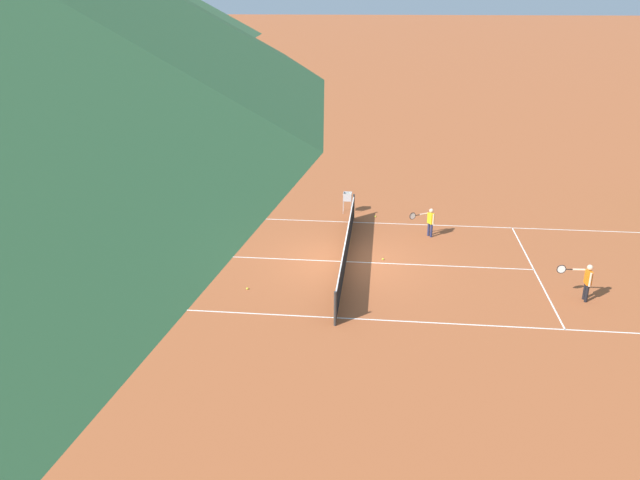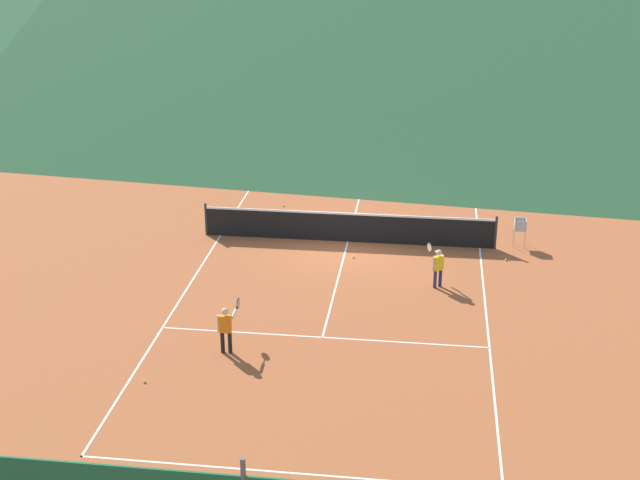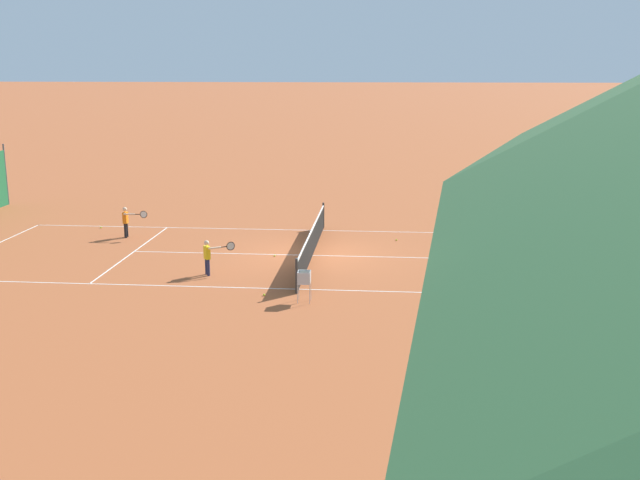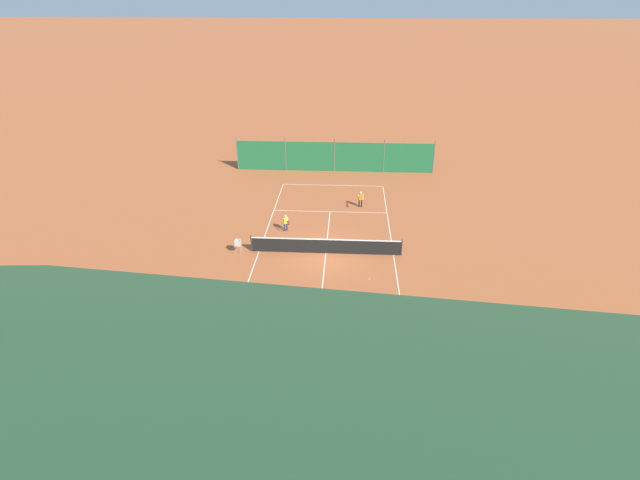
{
  "view_description": "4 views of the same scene",
  "coord_description": "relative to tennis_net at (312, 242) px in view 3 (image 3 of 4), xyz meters",
  "views": [
    {
      "loc": [
        -19.98,
        -1.22,
        8.68
      ],
      "look_at": [
        -1.61,
        0.74,
        1.41
      ],
      "focal_mm": 35.0,
      "sensor_mm": 36.0,
      "label": 1
    },
    {
      "loc": [
        2.45,
        -25.86,
        10.53
      ],
      "look_at": [
        -0.64,
        -1.9,
        0.78
      ],
      "focal_mm": 50.0,
      "sensor_mm": 36.0,
      "label": 2
    },
    {
      "loc": [
        25.23,
        2.54,
        6.44
      ],
      "look_at": [
        1.86,
        0.44,
        0.99
      ],
      "focal_mm": 42.0,
      "sensor_mm": 36.0,
      "label": 3
    },
    {
      "loc": [
        -1.23,
        26.76,
        14.28
      ],
      "look_at": [
        0.31,
        0.68,
        1.23
      ],
      "focal_mm": 28.0,
      "sensor_mm": 36.0,
      "label": 4
    }
  ],
  "objects": [
    {
      "name": "ground_plane",
      "position": [
        0.0,
        0.0,
        -0.5
      ],
      "size": [
        600.0,
        600.0,
        0.0
      ],
      "primitive_type": "plane",
      "color": "#A8542D"
    },
    {
      "name": "court_line_markings",
      "position": [
        0.0,
        0.0,
        -0.5
      ],
      "size": [
        8.25,
        23.85,
        0.01
      ],
      "color": "white",
      "rests_on": "ground"
    },
    {
      "name": "tennis_net",
      "position": [
        0.0,
        0.0,
        0.0
      ],
      "size": [
        9.18,
        0.08,
        1.06
      ],
      "color": "#2D2D2D",
      "rests_on": "ground"
    },
    {
      "name": "player_far_service",
      "position": [
        -2.18,
        -7.4,
        0.2
      ],
      "size": [
        0.4,
        1.0,
        1.19
      ],
      "color": "black",
      "rests_on": "ground"
    },
    {
      "name": "player_near_service",
      "position": [
        2.79,
        -3.0,
        0.16
      ],
      "size": [
        0.51,
        0.96,
        1.13
      ],
      "color": "#23284C",
      "rests_on": "ground"
    },
    {
      "name": "tennis_ball_alley_left",
      "position": [
        -3.72,
        -9.05,
        -0.47
      ],
      "size": [
        0.07,
        0.07,
        0.07
      ],
      "primitive_type": "sphere",
      "color": "#CCE033",
      "rests_on": "ground"
    },
    {
      "name": "tennis_ball_alley_right",
      "position": [
        3.98,
        8.74,
        -0.47
      ],
      "size": [
        0.07,
        0.07,
        0.07
      ],
      "primitive_type": "sphere",
      "color": "#CCE033",
      "rests_on": "ground"
    },
    {
      "name": "tennis_ball_by_net_left",
      "position": [
        4.84,
        -0.91,
        -0.47
      ],
      "size": [
        0.07,
        0.07,
        0.07
      ],
      "primitive_type": "sphere",
      "color": "#CCE033",
      "rests_on": "ground"
    },
    {
      "name": "tennis_ball_mid_court",
      "position": [
        -2.54,
        2.96,
        -0.47
      ],
      "size": [
        0.07,
        0.07,
        0.07
      ],
      "primitive_type": "sphere",
      "color": "#CCE033",
      "rests_on": "ground"
    },
    {
      "name": "tennis_ball_service_box",
      "position": [
        -3.89,
        5.82,
        -0.47
      ],
      "size": [
        0.07,
        0.07,
        0.07
      ],
      "primitive_type": "sphere",
      "color": "#CCE033",
      "rests_on": "ground"
    },
    {
      "name": "tennis_ball_by_net_right",
      "position": [
        0.29,
        -1.29,
        -0.47
      ],
      "size": [
        0.07,
        0.07,
        0.07
      ],
      "primitive_type": "sphere",
      "color": "#CCE033",
      "rests_on": "ground"
    },
    {
      "name": "ball_hopper",
      "position": [
        5.31,
        0.3,
        0.16
      ],
      "size": [
        0.36,
        0.36,
        0.89
      ],
      "color": "#B7B7BC",
      "rests_on": "ground"
    }
  ]
}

